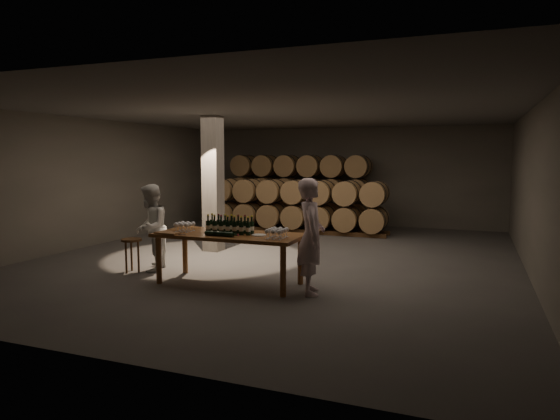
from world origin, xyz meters
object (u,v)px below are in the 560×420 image
at_px(bottle_cluster, 230,227).
at_px(stool, 132,245).
at_px(plate, 259,235).
at_px(person_woman, 151,228).
at_px(person_man, 311,236).
at_px(tasting_table, 229,239).
at_px(notebook_near, 171,233).

xyz_separation_m(bottle_cluster, stool, (-2.18, 0.10, -0.48)).
relative_size(plate, stool, 0.38).
height_order(bottle_cluster, person_woman, person_woman).
bearing_deg(person_man, stool, 65.80).
bearing_deg(bottle_cluster, person_man, -3.56).
bearing_deg(person_woman, plate, 59.17).
distance_m(tasting_table, person_man, 1.55).
bearing_deg(bottle_cluster, notebook_near, -153.23).
height_order(bottle_cluster, stool, bottle_cluster).
xyz_separation_m(bottle_cluster, person_man, (1.53, -0.09, -0.07)).
height_order(person_man, person_woman, person_man).
bearing_deg(notebook_near, tasting_table, 28.58).
height_order(stool, person_man, person_man).
bearing_deg(plate, tasting_table, 178.55).
xyz_separation_m(stool, person_man, (3.71, -0.19, 0.41)).
bearing_deg(notebook_near, person_man, 10.46).
bearing_deg(notebook_near, bottle_cluster, 28.75).
distance_m(plate, person_woman, 2.51).
xyz_separation_m(tasting_table, bottle_cluster, (0.01, 0.01, 0.22)).
xyz_separation_m(plate, stool, (-2.75, 0.12, -0.37)).
xyz_separation_m(bottle_cluster, person_woman, (-1.91, 0.34, -0.16)).
xyz_separation_m(plate, notebook_near, (-1.48, -0.44, 0.01)).
bearing_deg(person_man, notebook_near, 77.21).
distance_m(notebook_near, stool, 1.44).
relative_size(stool, person_woman, 0.39).
relative_size(plate, notebook_near, 0.97).
distance_m(stool, person_woman, 0.48).
distance_m(bottle_cluster, stool, 2.24).
distance_m(bottle_cluster, plate, 0.58).
bearing_deg(person_woman, stool, -69.79).
distance_m(stool, person_man, 3.74).
xyz_separation_m(plate, person_woman, (-2.48, 0.37, -0.05)).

